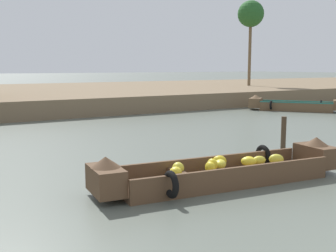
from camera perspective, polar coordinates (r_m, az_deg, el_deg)
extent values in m
plane|color=#596056|center=(12.48, -8.04, -3.43)|extent=(300.00, 300.00, 0.00)
cube|color=brown|center=(9.12, 7.48, -7.32)|extent=(4.73, 1.68, 0.12)
cube|color=brown|center=(9.52, 5.73, -5.17)|extent=(4.61, 0.59, 0.35)
cube|color=brown|center=(8.62, 9.49, -6.64)|extent=(4.61, 0.59, 0.35)
cube|color=brown|center=(10.63, 19.36, -3.80)|extent=(0.64, 1.05, 0.50)
cone|color=brown|center=(10.57, 19.45, -1.95)|extent=(0.62, 0.62, 0.20)
cube|color=brown|center=(7.99, -8.41, -7.26)|extent=(0.64, 1.05, 0.50)
cone|color=brown|center=(7.91, -8.47, -4.83)|extent=(0.62, 0.62, 0.20)
cube|color=brown|center=(8.58, 1.90, -6.48)|extent=(0.32, 1.08, 0.05)
torus|color=black|center=(10.47, 12.74, -3.92)|extent=(0.18, 0.53, 0.52)
torus|color=black|center=(7.75, 0.41, -7.93)|extent=(0.18, 0.53, 0.52)
ellipsoid|color=yellow|center=(9.52, 10.85, -4.74)|extent=(0.40, 0.41, 0.21)
ellipsoid|color=yellow|center=(9.39, 7.00, -4.72)|extent=(0.37, 0.35, 0.24)
ellipsoid|color=yellow|center=(8.42, 1.05, -6.25)|extent=(0.29, 0.30, 0.21)
ellipsoid|color=yellow|center=(9.90, 14.46, -4.39)|extent=(0.38, 0.37, 0.24)
ellipsoid|color=yellow|center=(8.77, 1.38, -5.78)|extent=(0.30, 0.29, 0.27)
ellipsoid|color=yellow|center=(9.23, 7.10, -5.13)|extent=(0.40, 0.42, 0.20)
ellipsoid|color=yellow|center=(8.94, 6.02, -5.25)|extent=(0.24, 0.27, 0.27)
ellipsoid|color=yellow|center=(9.76, 12.24, -4.55)|extent=(0.35, 0.27, 0.20)
ellipsoid|color=yellow|center=(9.78, 10.99, -4.60)|extent=(0.25, 0.36, 0.19)
ellipsoid|color=yellow|center=(8.67, 5.74, -5.63)|extent=(0.18, 0.27, 0.25)
cube|color=brown|center=(24.74, 16.94, 2.12)|extent=(3.26, 3.75, 0.12)
cube|color=brown|center=(25.23, 17.05, 2.77)|extent=(2.45, 3.12, 0.36)
cube|color=brown|center=(24.20, 16.88, 2.57)|extent=(2.45, 3.12, 0.36)
cube|color=#196B60|center=(25.21, 17.07, 3.24)|extent=(2.46, 3.13, 0.05)
cube|color=#196B60|center=(24.19, 16.90, 3.06)|extent=(2.46, 3.13, 0.05)
cube|color=brown|center=(24.96, 11.75, 3.11)|extent=(1.15, 1.10, 0.54)
cone|color=brown|center=(24.93, 11.78, 3.96)|extent=(0.79, 0.79, 0.20)
cube|color=brown|center=(24.78, 15.05, 2.80)|extent=(0.91, 0.77, 0.05)
torus|color=black|center=(25.30, 20.02, 2.74)|extent=(0.48, 0.41, 0.52)
torus|color=black|center=(24.20, 13.78, 2.77)|extent=(0.48, 0.41, 0.52)
cylinder|color=brown|center=(35.12, 11.01, 9.73)|extent=(0.24, 0.24, 5.32)
sphere|color=#235623|center=(35.35, 11.15, 14.70)|extent=(2.09, 2.09, 2.09)
cylinder|color=#423323|center=(12.07, 15.36, -1.36)|extent=(0.14, 0.14, 1.10)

